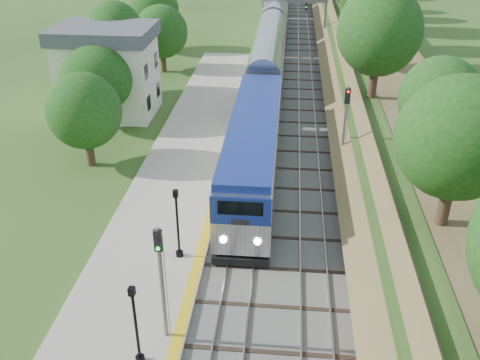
# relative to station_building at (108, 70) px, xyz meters

# --- Properties ---
(trackbed) EXTENTS (9.50, 170.00, 0.28)m
(trackbed) POSITION_rel_station_building_xyz_m (16.00, 30.00, -4.02)
(trackbed) COLOR #4C4944
(trackbed) RESTS_ON ground
(platform) EXTENTS (6.40, 68.00, 0.38)m
(platform) POSITION_rel_station_building_xyz_m (8.80, -14.00, -3.90)
(platform) COLOR #9F9380
(platform) RESTS_ON ground
(yellow_stripe) EXTENTS (0.55, 68.00, 0.01)m
(yellow_stripe) POSITION_rel_station_building_xyz_m (11.65, -14.00, -3.70)
(yellow_stripe) COLOR gold
(yellow_stripe) RESTS_ON platform
(embankment) EXTENTS (10.64, 170.00, 11.70)m
(embankment) POSITION_rel_station_building_xyz_m (24.35, 30.00, -2.14)
(embankment) COLOR brown
(embankment) RESTS_ON ground
(station_building) EXTENTS (8.60, 6.60, 8.00)m
(station_building) POSITION_rel_station_building_xyz_m (0.00, 0.00, 0.00)
(station_building) COLOR white
(station_building) RESTS_ON ground
(signal_gantry) EXTENTS (8.40, 0.38, 6.20)m
(signal_gantry) POSITION_rel_station_building_xyz_m (16.47, 24.99, 0.73)
(signal_gantry) COLOR slate
(signal_gantry) RESTS_ON ground
(trees_behind_platform) EXTENTS (7.82, 53.32, 7.21)m
(trees_behind_platform) POSITION_rel_station_building_xyz_m (2.83, -9.33, 0.44)
(trees_behind_platform) COLOR #332316
(trees_behind_platform) RESTS_ON ground
(train) EXTENTS (3.25, 130.21, 4.78)m
(train) POSITION_rel_station_building_xyz_m (14.00, 41.87, -1.66)
(train) COLOR black
(train) RESTS_ON trackbed
(lamppost_mid) EXTENTS (0.40, 0.40, 4.09)m
(lamppost_mid) POSITION_rel_station_building_xyz_m (10.30, -29.26, -1.88)
(lamppost_mid) COLOR black
(lamppost_mid) RESTS_ON platform
(lamppost_far) EXTENTS (0.42, 0.42, 4.22)m
(lamppost_far) POSITION_rel_station_building_xyz_m (10.54, -21.62, -1.83)
(lamppost_far) COLOR black
(lamppost_far) RESTS_ON platform
(signal_platform) EXTENTS (0.35, 0.27, 5.89)m
(signal_platform) POSITION_rel_station_building_xyz_m (11.10, -27.62, -0.09)
(signal_platform) COLOR slate
(signal_platform) RESTS_ON platform
(signal_farside) EXTENTS (0.36, 0.29, 6.63)m
(signal_farside) POSITION_rel_station_building_xyz_m (20.20, -10.49, 0.08)
(signal_farside) COLOR slate
(signal_farside) RESTS_ON ground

